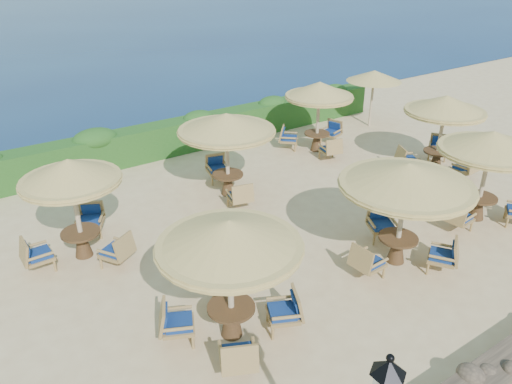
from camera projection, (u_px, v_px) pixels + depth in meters
name	position (u px, v px, depth m)	size (l,w,h in m)	color
ground	(308.00, 226.00, 13.98)	(120.00, 120.00, 0.00)	#D5B887
hedge	(187.00, 134.00, 19.02)	(18.00, 0.90, 1.20)	#1B4516
extra_parasol	(374.00, 76.00, 20.81)	(2.30, 2.30, 2.41)	tan
cafe_set_0	(230.00, 259.00, 9.31)	(2.83, 2.83, 2.65)	tan
cafe_set_1	(405.00, 190.00, 11.57)	(3.17, 3.17, 2.65)	tan
cafe_set_2	(489.00, 157.00, 13.55)	(2.83, 2.82, 2.65)	tan
cafe_set_3	(73.00, 192.00, 11.88)	(2.60, 2.77, 2.65)	tan
cafe_set_4	(227.00, 133.00, 14.90)	(2.97, 2.97, 2.65)	tan
cafe_set_5	(319.00, 104.00, 18.34)	(2.71, 2.71, 2.65)	tan
cafe_set_6	(444.00, 118.00, 16.69)	(2.77, 2.76, 2.65)	tan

